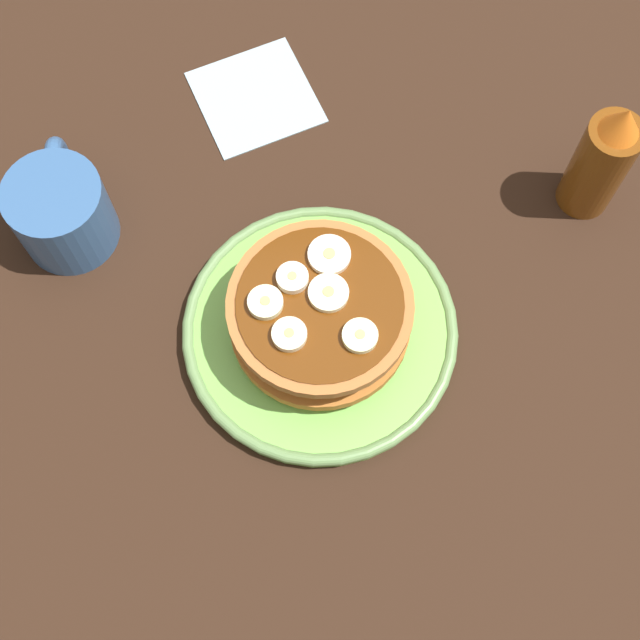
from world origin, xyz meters
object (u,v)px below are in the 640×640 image
Objects in this scene: napkin at (255,97)px; syrup_bottle at (601,161)px; banana_slice_4 at (289,335)px; banana_slice_2 at (329,255)px; coffee_mug at (61,209)px; banana_slice_0 at (328,293)px; banana_slice_3 at (360,336)px; plate at (320,331)px; banana_slice_1 at (265,303)px; banana_slice_5 at (292,278)px; pancake_stack at (322,313)px.

napkin is 0.79× the size of syrup_bottle.
banana_slice_4 is 0.20× the size of syrup_bottle.
coffee_mug is at bearing 66.81° from banana_slice_2.
banana_slice_3 is at bearing -154.53° from banana_slice_0.
plate is 6.71cm from banana_slice_0.
plate is 8.01cm from banana_slice_1.
banana_slice_4 is 4.92cm from banana_slice_5.
banana_slice_1 reaches higher than banana_slice_0.
syrup_bottle is at bearing -118.08° from napkin.
banana_slice_0 is at bearing -49.22° from banana_slice_4.
banana_slice_5 is at bearing 38.85° from banana_slice_3.
coffee_mug is at bearing 54.50° from banana_slice_3.
napkin is (29.15, 5.38, -7.53)cm from banana_slice_3.
banana_slice_5 is (1.72, 2.71, 0.09)cm from banana_slice_0.
coffee_mug is at bearing 85.78° from syrup_bottle.
banana_slice_4 is (-2.46, 2.83, 6.69)cm from plate.
pancake_stack is 5.44cm from banana_slice_3.
napkin is (23.39, 0.74, -7.58)cm from banana_slice_5.
coffee_mug reaches higher than napkin.
plate is at bearing 161.30° from banana_slice_2.
syrup_bottle is (-15.58, -29.20, 6.14)cm from napkin.
coffee_mug is (13.17, 16.89, -3.75)cm from banana_slice_1.
banana_slice_2 is at bearing -32.86° from banana_slice_4.
banana_slice_1 reaches higher than plate.
banana_slice_5 is at bearing 57.66° from banana_slice_0.
banana_slice_5 reaches higher than banana_slice_0.
syrup_bottle is at bearing -68.99° from plate.
banana_slice_0 is at bearing -50.14° from plate.
banana_slice_4 reaches higher than banana_slice_0.
banana_slice_2 is 1.34× the size of banana_slice_5.
banana_slice_0 is 0.30× the size of napkin.
coffee_mug is at bearing 57.17° from plate.
napkin is (12.05, -18.59, -3.79)cm from coffee_mug.
napkin is at bearing 1.82° from banana_slice_5.
banana_slice_2 is 7.72cm from banana_slice_4.
banana_slice_0 is 0.28× the size of coffee_mug.
plate is 25.92cm from napkin.
banana_slice_1 is 0.21× the size of syrup_bottle.
banana_slice_1 is 32.40cm from syrup_bottle.
banana_slice_5 is at bearing -53.26° from banana_slice_1.
banana_slice_4 reaches higher than coffee_mug.
banana_slice_3 is at bearing -141.15° from banana_slice_5.
banana_slice_1 is at bearing 176.14° from napkin.
pancake_stack is 25.34cm from coffee_mug.
banana_slice_5 is 0.19× the size of syrup_bottle.
plate is 7.95cm from banana_slice_3.
banana_slice_4 is at bearing 131.82° from pancake_stack.
banana_slice_3 is 27.45cm from syrup_bottle.
plate is at bearing 129.86° from banana_slice_0.
coffee_mug is 47.98cm from syrup_bottle.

